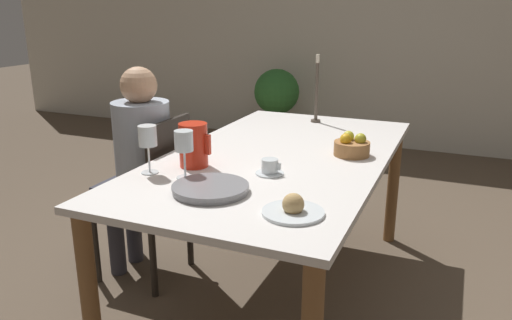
% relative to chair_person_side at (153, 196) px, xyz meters
% --- Properties ---
extents(ground_plane, '(20.00, 20.00, 0.00)m').
position_rel_chair_person_side_xyz_m(ground_plane, '(0.69, 0.09, -0.48)').
color(ground_plane, brown).
extents(wall_back, '(10.00, 0.06, 2.60)m').
position_rel_chair_person_side_xyz_m(wall_back, '(0.69, 3.30, 0.82)').
color(wall_back, beige).
rests_on(wall_back, ground_plane).
extents(dining_table, '(1.01, 1.88, 0.77)m').
position_rel_chair_person_side_xyz_m(dining_table, '(0.69, 0.09, 0.20)').
color(dining_table, silver).
rests_on(dining_table, ground_plane).
extents(chair_person_side, '(0.42, 0.42, 0.91)m').
position_rel_chair_person_side_xyz_m(chair_person_side, '(0.00, 0.00, 0.00)').
color(chair_person_side, black).
rests_on(chair_person_side, ground_plane).
extents(person_seated, '(0.39, 0.41, 1.17)m').
position_rel_chair_person_side_xyz_m(person_seated, '(-0.09, 0.02, 0.21)').
color(person_seated, '#33333D').
rests_on(person_seated, ground_plane).
extents(red_pitcher, '(0.15, 0.13, 0.20)m').
position_rel_chair_person_side_xyz_m(red_pitcher, '(0.41, -0.24, 0.39)').
color(red_pitcher, red).
rests_on(red_pitcher, dining_table).
extents(wine_glass_water, '(0.08, 0.08, 0.20)m').
position_rel_chair_person_side_xyz_m(wine_glass_water, '(0.45, -0.40, 0.44)').
color(wine_glass_water, white).
rests_on(wine_glass_water, dining_table).
extents(wine_glass_juice, '(0.08, 0.08, 0.21)m').
position_rel_chair_person_side_xyz_m(wine_glass_juice, '(0.28, -0.40, 0.45)').
color(wine_glass_juice, white).
rests_on(wine_glass_juice, dining_table).
extents(teacup_near_person, '(0.12, 0.12, 0.07)m').
position_rel_chair_person_side_xyz_m(teacup_near_person, '(0.76, -0.21, 0.32)').
color(teacup_near_person, silver).
rests_on(teacup_near_person, dining_table).
extents(serving_tray, '(0.30, 0.30, 0.03)m').
position_rel_chair_person_side_xyz_m(serving_tray, '(0.63, -0.50, 0.31)').
color(serving_tray, gray).
rests_on(serving_tray, dining_table).
extents(bread_plate, '(0.22, 0.22, 0.08)m').
position_rel_chair_person_side_xyz_m(bread_plate, '(0.99, -0.58, 0.31)').
color(bread_plate, silver).
rests_on(bread_plate, dining_table).
extents(fruit_bowl, '(0.17, 0.17, 0.11)m').
position_rel_chair_person_side_xyz_m(fruit_bowl, '(1.02, 0.20, 0.34)').
color(fruit_bowl, '#9E6B3D').
rests_on(fruit_bowl, dining_table).
extents(candlestick_tall, '(0.06, 0.06, 0.41)m').
position_rel_chair_person_side_xyz_m(candlestick_tall, '(0.65, 0.84, 0.46)').
color(candlestick_tall, '#4C4238').
rests_on(candlestick_tall, dining_table).
extents(potted_plant, '(0.48, 0.48, 0.83)m').
position_rel_chair_person_side_xyz_m(potted_plant, '(-0.36, 2.83, 0.04)').
color(potted_plant, '#4C4742').
rests_on(potted_plant, ground_plane).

